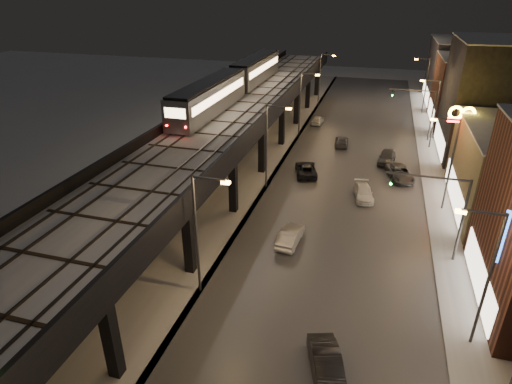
# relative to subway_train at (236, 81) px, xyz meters

# --- Properties ---
(road_surface) EXTENTS (17.00, 120.00, 0.06)m
(road_surface) POSITION_rel_subway_train_xyz_m (16.00, -9.44, -8.32)
(road_surface) COLOR #46474D
(road_surface) RESTS_ON ground
(sidewalk_right) EXTENTS (4.00, 120.00, 0.14)m
(sidewalk_right) POSITION_rel_subway_train_xyz_m (26.00, -9.44, -8.28)
(sidewalk_right) COLOR #9FA1A8
(sidewalk_right) RESTS_ON ground
(under_viaduct_pavement) EXTENTS (11.00, 120.00, 0.06)m
(under_viaduct_pavement) POSITION_rel_subway_train_xyz_m (2.50, -9.44, -8.32)
(under_viaduct_pavement) COLOR #9FA1A8
(under_viaduct_pavement) RESTS_ON ground
(elevated_viaduct) EXTENTS (9.00, 100.00, 6.30)m
(elevated_viaduct) POSITION_rel_subway_train_xyz_m (2.50, -12.59, -2.74)
(elevated_viaduct) COLOR black
(elevated_viaduct) RESTS_ON ground
(viaduct_trackbed) EXTENTS (8.40, 100.00, 0.32)m
(viaduct_trackbed) POSITION_rel_subway_train_xyz_m (2.49, -12.47, -1.97)
(viaduct_trackbed) COLOR #B2B7C1
(viaduct_trackbed) RESTS_ON elevated_viaduct
(viaduct_parapet_streetside) EXTENTS (0.30, 100.00, 1.10)m
(viaduct_parapet_streetside) POSITION_rel_subway_train_xyz_m (6.85, -12.44, -1.50)
(viaduct_parapet_streetside) COLOR black
(viaduct_parapet_streetside) RESTS_ON elevated_viaduct
(viaduct_parapet_far) EXTENTS (0.30, 100.00, 1.10)m
(viaduct_parapet_far) POSITION_rel_subway_train_xyz_m (-1.85, -12.44, -1.50)
(viaduct_parapet_far) COLOR black
(viaduct_parapet_far) RESTS_ON elevated_viaduct
(building_d) EXTENTS (12.20, 13.20, 14.16)m
(building_d) POSITION_rel_subway_train_xyz_m (32.49, 3.56, -1.28)
(building_d) COLOR black
(building_d) RESTS_ON ground
(building_e) EXTENTS (12.20, 12.20, 10.16)m
(building_e) POSITION_rel_subway_train_xyz_m (32.49, 17.56, -3.28)
(building_e) COLOR #572E20
(building_e) RESTS_ON ground
(building_f) EXTENTS (12.20, 16.20, 11.16)m
(building_f) POSITION_rel_subway_train_xyz_m (32.49, 31.56, -2.78)
(building_f) COLOR #2D2C34
(building_f) RESTS_ON ground
(streetlight_left_1) EXTENTS (2.57, 0.28, 9.00)m
(streetlight_left_1) POSITION_rel_subway_train_xyz_m (8.07, -31.44, -3.12)
(streetlight_left_1) COLOR #38383A
(streetlight_left_1) RESTS_ON ground
(streetlight_right_1) EXTENTS (2.56, 0.28, 9.00)m
(streetlight_right_1) POSITION_rel_subway_train_xyz_m (25.23, -31.44, -3.12)
(streetlight_right_1) COLOR #38383A
(streetlight_right_1) RESTS_ON ground
(streetlight_left_2) EXTENTS (2.57, 0.28, 9.00)m
(streetlight_left_2) POSITION_rel_subway_train_xyz_m (8.07, -13.44, -3.12)
(streetlight_left_2) COLOR #38383A
(streetlight_left_2) RESTS_ON ground
(streetlight_right_2) EXTENTS (2.56, 0.28, 9.00)m
(streetlight_right_2) POSITION_rel_subway_train_xyz_m (25.23, -13.44, -3.12)
(streetlight_right_2) COLOR #38383A
(streetlight_right_2) RESTS_ON ground
(streetlight_left_3) EXTENTS (2.57, 0.28, 9.00)m
(streetlight_left_3) POSITION_rel_subway_train_xyz_m (8.07, 4.56, -3.12)
(streetlight_left_3) COLOR #38383A
(streetlight_left_3) RESTS_ON ground
(streetlight_right_3) EXTENTS (2.56, 0.28, 9.00)m
(streetlight_right_3) POSITION_rel_subway_train_xyz_m (25.23, 4.56, -3.12)
(streetlight_right_3) COLOR #38383A
(streetlight_right_3) RESTS_ON ground
(streetlight_left_4) EXTENTS (2.57, 0.28, 9.00)m
(streetlight_left_4) POSITION_rel_subway_train_xyz_m (8.07, 22.56, -3.12)
(streetlight_left_4) COLOR #38383A
(streetlight_left_4) RESTS_ON ground
(streetlight_right_4) EXTENTS (2.56, 0.28, 9.00)m
(streetlight_right_4) POSITION_rel_subway_train_xyz_m (25.23, 22.56, -3.12)
(streetlight_right_4) COLOR #38383A
(streetlight_right_4) RESTS_ON ground
(traffic_light_rig_a) EXTENTS (6.10, 0.34, 7.00)m
(traffic_light_rig_a) POSITION_rel_subway_train_xyz_m (24.34, -22.44, -3.85)
(traffic_light_rig_a) COLOR #38383A
(traffic_light_rig_a) RESTS_ON ground
(traffic_light_rig_b) EXTENTS (6.10, 0.34, 7.00)m
(traffic_light_rig_b) POSITION_rel_subway_train_xyz_m (24.34, 7.56, -3.85)
(traffic_light_rig_b) COLOR #38383A
(traffic_light_rig_b) RESTS_ON ground
(subway_train) EXTENTS (2.92, 35.91, 3.49)m
(subway_train) POSITION_rel_subway_train_xyz_m (0.00, 0.00, 0.00)
(subway_train) COLOR gray
(subway_train) RESTS_ON viaduct_trackbed
(car_near_white) EXTENTS (1.75, 4.33, 1.40)m
(car_near_white) POSITION_rel_subway_train_xyz_m (12.64, -23.60, -7.65)
(car_near_white) COLOR #9F9F9F
(car_near_white) RESTS_ON ground
(car_mid_silver) EXTENTS (3.40, 5.24, 1.34)m
(car_mid_silver) POSITION_rel_subway_train_xyz_m (11.32, -8.87, -7.68)
(car_mid_silver) COLOR black
(car_mid_silver) RESTS_ON ground
(car_mid_dark) EXTENTS (1.97, 4.33, 1.23)m
(car_mid_dark) POSITION_rel_subway_train_xyz_m (14.14, 2.26, -7.74)
(car_mid_dark) COLOR #4E515B
(car_mid_dark) RESTS_ON ground
(car_far_white) EXTENTS (1.88, 4.00, 1.32)m
(car_far_white) POSITION_rel_subway_train_xyz_m (9.52, 11.11, -7.69)
(car_far_white) COLOR silver
(car_far_white) RESTS_ON ground
(car_onc_silver) EXTENTS (2.96, 4.78, 1.49)m
(car_onc_silver) POSITION_rel_subway_train_xyz_m (17.43, -36.39, -7.61)
(car_onc_silver) COLOR black
(car_onc_silver) RESTS_ON ground
(car_onc_dark) EXTENTS (3.48, 5.46, 1.40)m
(car_onc_dark) POSITION_rel_subway_train_xyz_m (21.57, -7.22, -7.65)
(car_onc_dark) COLOR #48494D
(car_onc_dark) RESTS_ON ground
(car_onc_white) EXTENTS (2.50, 4.52, 1.24)m
(car_onc_white) POSITION_rel_subway_train_xyz_m (17.98, -13.24, -7.73)
(car_onc_white) COLOR white
(car_onc_white) RESTS_ON ground
(car_onc_red) EXTENTS (2.32, 4.67, 1.53)m
(car_onc_red) POSITION_rel_subway_train_xyz_m (20.09, -2.68, -7.59)
(car_onc_red) COLOR #383A3F
(car_onc_red) RESTS_ON ground
(sign_mcdonalds) EXTENTS (2.61, 0.40, 8.79)m
(sign_mcdonalds) POSITION_rel_subway_train_xyz_m (26.50, -7.68, -1.38)
(sign_mcdonalds) COLOR #38383A
(sign_mcdonalds) RESTS_ON ground
(sign_carwash) EXTENTS (1.53, 0.35, 7.92)m
(sign_carwash) POSITION_rel_subway_train_xyz_m (27.00, -29.00, -2.80)
(sign_carwash) COLOR #38383A
(sign_carwash) RESTS_ON ground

